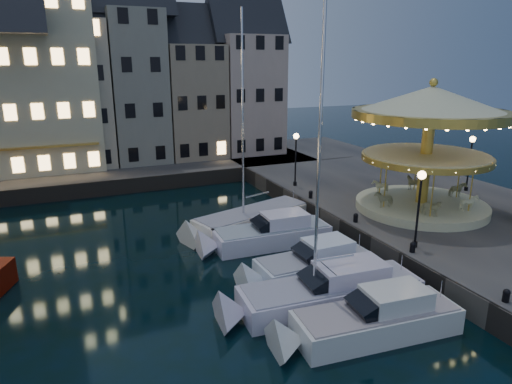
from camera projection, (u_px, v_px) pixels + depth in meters
name	position (u px, v px, depth m)	size (l,w,h in m)	color
ground	(305.00, 305.00, 21.08)	(160.00, 160.00, 0.00)	black
quay_east	(440.00, 214.00, 31.53)	(16.00, 56.00, 1.30)	#474442
quay_north	(82.00, 174.00, 42.51)	(44.00, 12.00, 1.30)	#474442
quaywall_e	(342.00, 230.00, 28.47)	(0.15, 44.00, 1.30)	#47423A
quaywall_n	(112.00, 188.00, 37.99)	(48.00, 0.15, 1.30)	#47423A
streetlamp_b	(419.00, 198.00, 23.59)	(0.44, 0.44, 4.17)	black
streetlamp_c	(296.00, 152.00, 35.48)	(0.44, 0.44, 4.17)	black
streetlamp_d	(470.00, 156.00, 34.07)	(0.44, 0.44, 4.17)	black
bollard_a	(506.00, 295.00, 18.75)	(0.30, 0.30, 0.57)	black
bollard_b	(413.00, 247.00, 23.59)	(0.30, 0.30, 0.57)	black
bollard_c	(356.00, 217.00, 28.00)	(0.30, 0.30, 0.57)	black
bollard_d	(311.00, 194.00, 32.84)	(0.30, 0.30, 0.57)	black
townhouse_nc	(72.00, 84.00, 42.00)	(6.82, 8.00, 14.80)	tan
townhouse_nd	(135.00, 77.00, 44.06)	(5.50, 8.00, 15.80)	gray
townhouse_ne	(190.00, 92.00, 46.56)	(6.16, 8.00, 12.80)	gray
townhouse_nf	(245.00, 85.00, 48.73)	(6.82, 8.00, 13.80)	#B29B8F
motorboat_b	(368.00, 322.00, 18.54)	(8.00, 2.94, 2.15)	silver
motorboat_c	(323.00, 293.00, 20.76)	(9.55, 3.12, 12.66)	silver
motorboat_d	(308.00, 267.00, 23.48)	(7.19, 2.46, 2.15)	silver
motorboat_e	(266.00, 236.00, 27.65)	(8.16, 2.67, 2.15)	silver
motorboat_f	(246.00, 221.00, 30.50)	(9.49, 4.99, 12.68)	silver
carousel	(429.00, 125.00, 28.87)	(9.75, 9.75, 8.53)	beige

